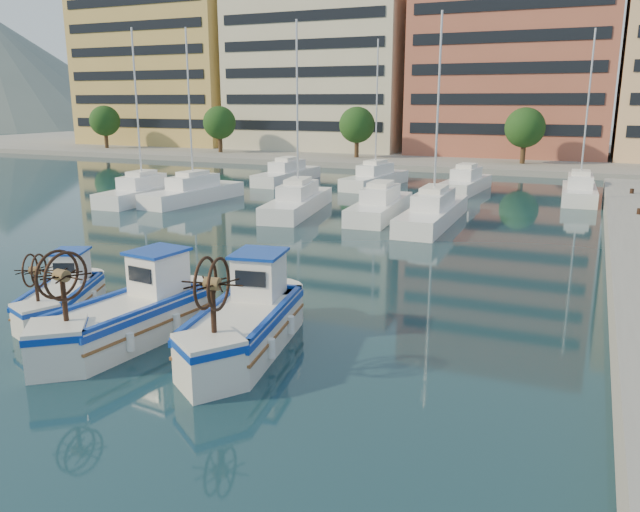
{
  "coord_description": "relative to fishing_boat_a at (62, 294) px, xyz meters",
  "views": [
    {
      "loc": [
        10.52,
        -13.38,
        6.87
      ],
      "look_at": [
        1.98,
        6.3,
        1.5
      ],
      "focal_mm": 35.0,
      "sensor_mm": 36.0,
      "label": 1
    }
  ],
  "objects": [
    {
      "name": "yacht_marina",
      "position": [
        2.17,
        26.64,
        -0.15
      ],
      "size": [
        39.91,
        23.27,
        11.5
      ],
      "color": "white",
      "rests_on": "ground"
    },
    {
      "name": "ground",
      "position": [
        5.03,
        -1.16,
        -0.68
      ],
      "size": [
        300.0,
        300.0,
        0.0
      ],
      "primitive_type": "plane",
      "color": "#1B3B48",
      "rests_on": "ground"
    },
    {
      "name": "fishing_boat_c",
      "position": [
        7.03,
        -0.14,
        0.21
      ],
      "size": [
        2.91,
        5.32,
        3.23
      ],
      "rotation": [
        0.0,
        0.0,
        0.17
      ],
      "color": "silver",
      "rests_on": "ground"
    },
    {
      "name": "fishing_boat_a",
      "position": [
        0.0,
        0.0,
        0.0
      ],
      "size": [
        2.97,
        4.1,
        2.47
      ],
      "rotation": [
        0.0,
        0.0,
        0.41
      ],
      "color": "silver",
      "rests_on": "ground"
    },
    {
      "name": "waterfront",
      "position": [
        14.26,
        63.88,
        10.42
      ],
      "size": [
        180.0,
        40.0,
        25.6
      ],
      "color": "gray",
      "rests_on": "ground"
    },
    {
      "name": "fishing_boat_b",
      "position": [
        3.64,
        -0.94,
        0.19
      ],
      "size": [
        2.66,
        5.2,
        3.17
      ],
      "rotation": [
        0.0,
        0.0,
        -0.13
      ],
      "color": "silver",
      "rests_on": "ground"
    }
  ]
}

